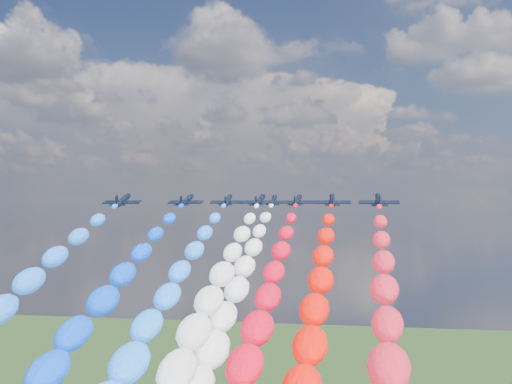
# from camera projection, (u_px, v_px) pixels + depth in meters

# --- Properties ---
(jet_0) EXTENTS (9.08, 12.08, 5.48)m
(jet_0) POSITION_uv_depth(u_px,v_px,m) (123.00, 200.00, 146.63)
(jet_0) COLOR black
(jet_1) EXTENTS (8.99, 12.02, 5.48)m
(jet_1) POSITION_uv_depth(u_px,v_px,m) (186.00, 200.00, 155.77)
(jet_1) COLOR black
(trail_1) EXTENTS (6.93, 125.76, 52.02)m
(trail_1) POSITION_uv_depth(u_px,v_px,m) (63.00, 366.00, 92.28)
(trail_1) COLOR blue
(jet_2) EXTENTS (9.19, 12.16, 5.48)m
(jet_2) POSITION_uv_depth(u_px,v_px,m) (228.00, 200.00, 161.06)
(jet_2) COLOR black
(trail_2) EXTENTS (6.93, 125.76, 52.02)m
(trail_2) POSITION_uv_depth(u_px,v_px,m) (138.00, 357.00, 97.57)
(trail_2) COLOR #1F75FF
(jet_3) EXTENTS (9.25, 12.20, 5.48)m
(jet_3) POSITION_uv_depth(u_px,v_px,m) (260.00, 200.00, 156.39)
(jet_3) COLOR black
(trail_3) EXTENTS (6.93, 125.76, 52.02)m
(trail_3) POSITION_uv_depth(u_px,v_px,m) (187.00, 365.00, 92.91)
(trail_3) COLOR silver
(jet_4) EXTENTS (9.17, 12.14, 5.48)m
(jet_4) POSITION_uv_depth(u_px,v_px,m) (274.00, 201.00, 169.54)
(jet_4) COLOR black
(trail_4) EXTENTS (6.93, 125.76, 52.02)m
(trail_4) POSITION_uv_depth(u_px,v_px,m) (219.00, 344.00, 106.06)
(trail_4) COLOR silver
(jet_5) EXTENTS (9.29, 12.23, 5.48)m
(jet_5) POSITION_uv_depth(u_px,v_px,m) (297.00, 200.00, 159.72)
(jet_5) COLOR black
(trail_5) EXTENTS (6.93, 125.76, 52.02)m
(trail_5) POSITION_uv_depth(u_px,v_px,m) (252.00, 359.00, 96.24)
(trail_5) COLOR red
(jet_6) EXTENTS (9.25, 12.20, 5.48)m
(jet_6) POSITION_uv_depth(u_px,v_px,m) (332.00, 200.00, 147.50)
(jet_6) COLOR black
(trail_6) EXTENTS (6.93, 125.76, 52.02)m
(trail_6) POSITION_uv_depth(u_px,v_px,m) (307.00, 382.00, 84.02)
(trail_6) COLOR #F50F05
(jet_7) EXTENTS (8.81, 11.89, 5.48)m
(jet_7) POSITION_uv_depth(u_px,v_px,m) (379.00, 200.00, 136.20)
(jet_7) COLOR black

